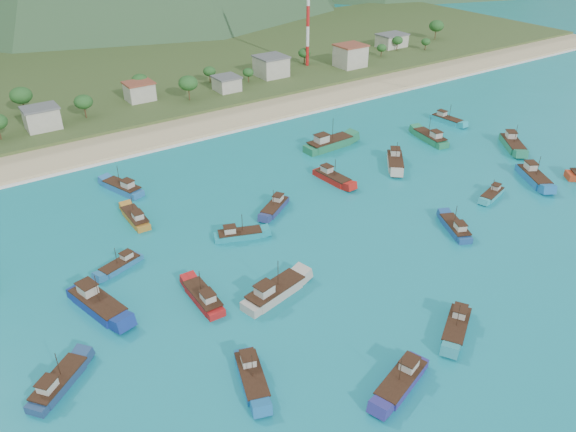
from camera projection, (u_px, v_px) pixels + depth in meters
ground at (363, 266)px, 100.25m from camera, size 600.00×600.00×0.00m
beach at (177, 130)px, 156.68m from camera, size 400.00×18.00×1.20m
land at (105, 78)px, 200.25m from camera, size 400.00×110.00×2.40m
surf_line at (192, 141)px, 149.89m from camera, size 400.00×2.50×0.08m
village at (194, 83)px, 179.56m from camera, size 219.81×21.97×7.46m
vegetation at (115, 95)px, 166.89m from camera, size 275.88×26.30×8.66m
radio_tower at (308, 6)px, 197.87m from camera, size 1.20×1.20×42.13m
boat_0 at (332, 178)px, 129.18m from camera, size 3.90×10.61×6.15m
boat_1 at (456, 327)px, 85.29m from camera, size 10.14×7.82×5.96m
boat_3 at (533, 177)px, 129.27m from camera, size 8.76×12.00×6.97m
boat_4 at (121, 265)px, 99.61m from camera, size 8.64×5.07×4.90m
boat_5 at (512, 144)px, 145.71m from camera, size 9.98×11.77×7.09m
boat_7 at (275, 207)px, 117.51m from camera, size 9.25×7.31×5.46m
boat_8 at (98, 304)px, 89.58m from camera, size 6.76×13.12×7.44m
boat_9 at (123, 188)px, 124.73m from camera, size 6.52×11.25×6.38m
boat_10 at (59, 384)px, 75.57m from camera, size 9.65×8.58×5.91m
boat_11 at (492, 195)px, 122.65m from camera, size 8.58×4.63×4.86m
boat_14 at (455, 228)px, 110.19m from camera, size 6.57×9.96×5.70m
boat_16 at (203, 298)px, 91.31m from camera, size 3.17×10.16×5.97m
boat_17 at (136, 218)px, 113.55m from camera, size 2.98×9.78×5.76m
boat_19 at (274, 292)px, 92.28m from camera, size 12.57×6.19×7.14m
boat_20 at (252, 377)px, 76.56m from camera, size 5.98×10.53×5.97m
boat_21 at (395, 162)px, 136.53m from camera, size 10.06×11.02×6.82m
boat_27 at (401, 381)px, 75.83m from camera, size 11.03×6.31×6.26m
boat_29 at (329, 144)px, 145.43m from camera, size 14.21×4.86×8.28m
boat_30 at (239, 235)px, 108.12m from camera, size 9.70×5.83×5.51m
boat_31 at (447, 120)px, 161.73m from camera, size 3.78×10.18×5.89m
boat_32 at (430, 138)px, 149.62m from camera, size 5.31×12.07×6.89m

